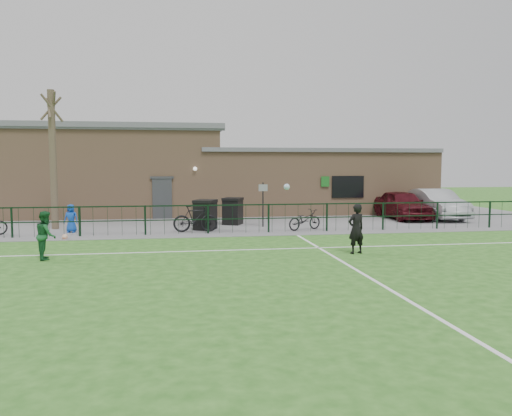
{
  "coord_description": "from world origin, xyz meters",
  "views": [
    {
      "loc": [
        -2.7,
        -12.18,
        2.82
      ],
      "look_at": [
        0.0,
        5.0,
        1.3
      ],
      "focal_mm": 35.0,
      "sensor_mm": 36.0,
      "label": 1
    }
  ],
  "objects": [
    {
      "name": "car_silver",
      "position": [
        10.5,
        11.82,
        0.78
      ],
      "size": [
        1.68,
        4.66,
        1.53
      ],
      "primitive_type": "imported",
      "rotation": [
        0.0,
        0.0,
        -0.01
      ],
      "color": "#A9ACB1",
      "rests_on": "paving_strip"
    },
    {
      "name": "goalkeeper_kick",
      "position": [
        2.81,
        2.86,
        0.83
      ],
      "size": [
        2.13,
        2.94,
        2.13
      ],
      "color": "black",
      "rests_on": "ground"
    },
    {
      "name": "pitch_line_touch",
      "position": [
        0.0,
        7.8,
        0.0
      ],
      "size": [
        28.0,
        0.1,
        0.01
      ],
      "primitive_type": "cube",
      "color": "white",
      "rests_on": "ground"
    },
    {
      "name": "wheelie_bin_right",
      "position": [
        -0.17,
        10.93,
        0.6
      ],
      "size": [
        1.06,
        1.11,
        1.16
      ],
      "primitive_type": "cube",
      "rotation": [
        0.0,
        0.0,
        -0.42
      ],
      "color": "black",
      "rests_on": "paving_strip"
    },
    {
      "name": "paving_strip",
      "position": [
        0.0,
        13.5,
        0.01
      ],
      "size": [
        34.0,
        13.0,
        0.02
      ],
      "primitive_type": "cube",
      "color": "slate",
      "rests_on": "ground"
    },
    {
      "name": "clubhouse",
      "position": [
        -0.88,
        16.5,
        2.22
      ],
      "size": [
        24.25,
        5.4,
        4.96
      ],
      "color": "tan",
      "rests_on": "ground"
    },
    {
      "name": "spectator_child",
      "position": [
        -7.07,
        9.21,
        0.6
      ],
      "size": [
        0.61,
        0.44,
        1.17
      ],
      "primitive_type": "imported",
      "rotation": [
        0.0,
        0.0,
        -0.12
      ],
      "color": "#1246AF",
      "rests_on": "paving_strip"
    },
    {
      "name": "pitch_line_perp",
      "position": [
        2.0,
        0.0,
        0.0
      ],
      "size": [
        0.1,
        16.0,
        0.01
      ],
      "primitive_type": "cube",
      "color": "white",
      "rests_on": "ground"
    },
    {
      "name": "bicycle_e",
      "position": [
        2.65,
        8.46,
        0.46
      ],
      "size": [
        1.76,
        1.21,
        0.88
      ],
      "primitive_type": "imported",
      "rotation": [
        0.0,
        0.0,
        1.99
      ],
      "color": "black",
      "rests_on": "paving_strip"
    },
    {
      "name": "bicycle_d",
      "position": [
        -1.99,
        8.54,
        0.57
      ],
      "size": [
        1.84,
        0.56,
        1.1
      ],
      "primitive_type": "imported",
      "rotation": [
        0.0,
        0.0,
        1.55
      ],
      "color": "black",
      "rests_on": "paving_strip"
    },
    {
      "name": "pitch_line_mid",
      "position": [
        0.0,
        4.0,
        0.0
      ],
      "size": [
        28.0,
        0.1,
        0.01
      ],
      "primitive_type": "cube",
      "color": "white",
      "rests_on": "ground"
    },
    {
      "name": "sign_post",
      "position": [
        1.08,
        9.83,
        1.02
      ],
      "size": [
        0.08,
        0.08,
        2.0
      ],
      "primitive_type": "cylinder",
      "rotation": [
        0.0,
        0.0,
        0.41
      ],
      "color": "black",
      "rests_on": "paving_strip"
    },
    {
      "name": "ground",
      "position": [
        0.0,
        0.0,
        0.0
      ],
      "size": [
        90.0,
        90.0,
        0.0
      ],
      "primitive_type": "plane",
      "color": "#285D1B",
      "rests_on": "ground"
    },
    {
      "name": "wheelie_bin_left",
      "position": [
        -1.55,
        9.27,
        0.62
      ],
      "size": [
        1.09,
        1.15,
        1.2
      ],
      "primitive_type": "cube",
      "rotation": [
        0.0,
        0.0,
        -0.43
      ],
      "color": "black",
      "rests_on": "paving_strip"
    },
    {
      "name": "perimeter_fence",
      "position": [
        0.0,
        8.0,
        0.6
      ],
      "size": [
        28.0,
        0.1,
        1.2
      ],
      "primitive_type": "cube",
      "color": "black",
      "rests_on": "ground"
    },
    {
      "name": "ball_ground",
      "position": [
        -6.93,
        7.3,
        0.11
      ],
      "size": [
        0.21,
        0.21,
        0.21
      ],
      "primitive_type": "sphere",
      "color": "white",
      "rests_on": "ground"
    },
    {
      "name": "outfield_player",
      "position": [
        -6.6,
        3.31,
        0.72
      ],
      "size": [
        0.7,
        0.81,
        1.45
      ],
      "primitive_type": "imported",
      "rotation": [
        0.0,
        0.0,
        1.8
      ],
      "color": "#19582A",
      "rests_on": "ground"
    },
    {
      "name": "bare_tree",
      "position": [
        -8.0,
        10.5,
        3.0
      ],
      "size": [
        0.3,
        0.3,
        6.0
      ],
      "primitive_type": "cylinder",
      "color": "#4C3E2E",
      "rests_on": "ground"
    },
    {
      "name": "car_maroon",
      "position": [
        8.75,
        11.97,
        0.76
      ],
      "size": [
        1.79,
        4.35,
        1.48
      ],
      "primitive_type": "imported",
      "rotation": [
        0.0,
        0.0,
        -0.01
      ],
      "color": "#470C14",
      "rests_on": "paving_strip"
    }
  ]
}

